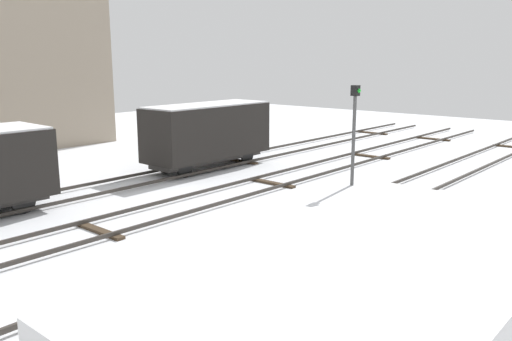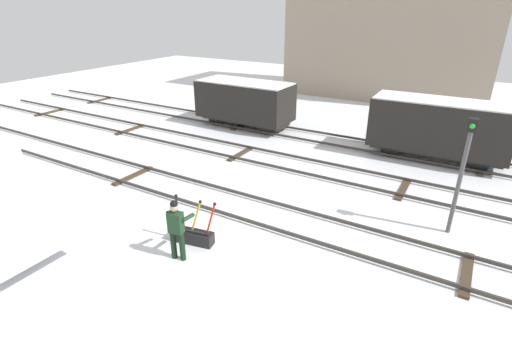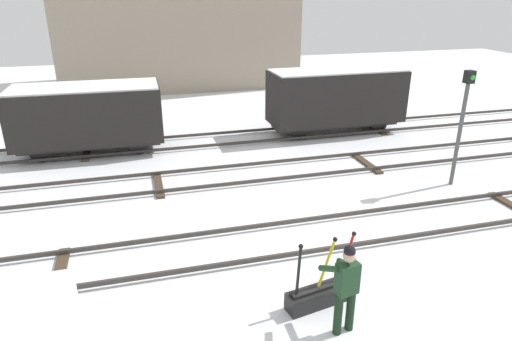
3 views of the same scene
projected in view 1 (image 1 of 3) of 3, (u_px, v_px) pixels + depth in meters
name	position (u px, v px, depth m)	size (l,w,h in m)	color
ground_plane	(312.00, 233.00, 13.48)	(60.00, 60.00, 0.00)	white
track_main_line	(312.00, 229.00, 13.46)	(44.00, 1.94, 0.18)	#38332D
track_siding_near	(199.00, 201.00, 16.14)	(44.00, 1.94, 0.18)	#38332D
track_siding_far	(127.00, 182.00, 18.52)	(44.00, 1.94, 0.18)	#38332D
switch_lever_frame	(376.00, 256.00, 11.21)	(1.43, 0.59, 1.45)	black
rail_worker	(415.00, 229.00, 10.69)	(0.62, 0.74, 1.74)	black
signal_post	(354.00, 124.00, 18.14)	(0.24, 0.32, 3.49)	#4C4C4C
freight_car_near_switch	(208.00, 132.00, 21.20)	(5.50, 2.00, 2.61)	#2D2B28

